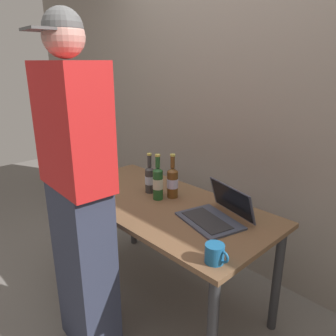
{
  "coord_description": "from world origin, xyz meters",
  "views": [
    {
      "loc": [
        1.43,
        -1.3,
        1.61
      ],
      "look_at": [
        0.08,
        0.0,
        0.99
      ],
      "focal_mm": 34.69,
      "sensor_mm": 36.0,
      "label": 1
    }
  ],
  "objects_px": {
    "laptop": "(217,213)",
    "person_figure": "(79,199)",
    "beer_bottle_amber": "(158,182)",
    "coffee_mug": "(215,254)",
    "beer_bottle_brown": "(150,178)",
    "beer_bottle_dark": "(172,181)"
  },
  "relations": [
    {
      "from": "laptop",
      "to": "person_figure",
      "type": "bearing_deg",
      "value": -123.71
    },
    {
      "from": "beer_bottle_amber",
      "to": "person_figure",
      "type": "xyz_separation_m",
      "value": [
        0.03,
        -0.59,
        0.07
      ]
    },
    {
      "from": "person_figure",
      "to": "coffee_mug",
      "type": "xyz_separation_m",
      "value": [
        0.67,
        0.29,
        -0.14
      ]
    },
    {
      "from": "laptop",
      "to": "beer_bottle_brown",
      "type": "height_order",
      "value": "beer_bottle_brown"
    },
    {
      "from": "laptop",
      "to": "coffee_mug",
      "type": "relative_size",
      "value": 3.46
    },
    {
      "from": "coffee_mug",
      "to": "beer_bottle_dark",
      "type": "bearing_deg",
      "value": 149.9
    },
    {
      "from": "beer_bottle_brown",
      "to": "coffee_mug",
      "type": "distance_m",
      "value": 0.9
    },
    {
      "from": "beer_bottle_amber",
      "to": "person_figure",
      "type": "relative_size",
      "value": 0.17
    },
    {
      "from": "beer_bottle_dark",
      "to": "coffee_mug",
      "type": "height_order",
      "value": "beer_bottle_dark"
    },
    {
      "from": "laptop",
      "to": "beer_bottle_dark",
      "type": "xyz_separation_m",
      "value": [
        -0.41,
        0.05,
        0.07
      ]
    },
    {
      "from": "beer_bottle_dark",
      "to": "person_figure",
      "type": "distance_m",
      "value": 0.68
    },
    {
      "from": "beer_bottle_amber",
      "to": "person_figure",
      "type": "bearing_deg",
      "value": -86.61
    },
    {
      "from": "beer_bottle_dark",
      "to": "beer_bottle_amber",
      "type": "relative_size",
      "value": 0.97
    },
    {
      "from": "beer_bottle_dark",
      "to": "laptop",
      "type": "bearing_deg",
      "value": -6.92
    },
    {
      "from": "person_figure",
      "to": "laptop",
      "type": "bearing_deg",
      "value": 56.29
    },
    {
      "from": "beer_bottle_amber",
      "to": "beer_bottle_dark",
      "type": "bearing_deg",
      "value": 66.85
    },
    {
      "from": "beer_bottle_dark",
      "to": "person_figure",
      "type": "height_order",
      "value": "person_figure"
    },
    {
      "from": "laptop",
      "to": "person_figure",
      "type": "height_order",
      "value": "person_figure"
    },
    {
      "from": "beer_bottle_brown",
      "to": "person_figure",
      "type": "height_order",
      "value": "person_figure"
    },
    {
      "from": "beer_bottle_brown",
      "to": "person_figure",
      "type": "bearing_deg",
      "value": -75.55
    },
    {
      "from": "beer_bottle_brown",
      "to": "person_figure",
      "type": "relative_size",
      "value": 0.15
    },
    {
      "from": "laptop",
      "to": "coffee_mug",
      "type": "distance_m",
      "value": 0.42
    }
  ]
}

